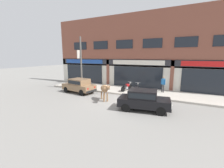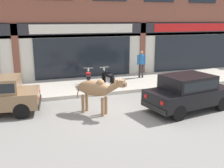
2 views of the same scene
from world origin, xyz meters
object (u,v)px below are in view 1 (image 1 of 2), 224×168
(car_0, at_px, (79,85))
(motorcycle_0, at_px, (127,87))
(utility_pole, at_px, (81,63))
(cow, at_px, (105,89))
(car_1, at_px, (143,99))
(pedestrian, at_px, (163,83))
(motorcycle_1, at_px, (136,88))

(car_0, height_order, motorcycle_0, car_0)
(utility_pole, bearing_deg, cow, -29.90)
(car_1, bearing_deg, utility_pole, 157.53)
(cow, bearing_deg, utility_pole, 150.10)
(car_0, bearing_deg, car_1, -15.29)
(car_1, distance_m, utility_pole, 8.98)
(car_0, distance_m, pedestrian, 8.60)
(car_1, xyz_separation_m, motorcycle_1, (-1.94, 4.39, -0.26))
(cow, height_order, car_1, cow)
(car_0, bearing_deg, cow, -18.25)
(motorcycle_0, xyz_separation_m, pedestrian, (3.51, 1.04, 0.60))
(motorcycle_0, bearing_deg, pedestrian, 16.59)
(cow, xyz_separation_m, motorcycle_1, (1.65, 3.62, -0.45))
(car_0, xyz_separation_m, car_1, (7.38, -2.02, 0.00))
(car_0, bearing_deg, motorcycle_1, 23.53)
(motorcycle_1, height_order, utility_pole, utility_pole)
(car_0, distance_m, utility_pole, 2.64)
(utility_pole, bearing_deg, motorcycle_0, 12.37)
(car_0, height_order, car_1, same)
(cow, relative_size, motorcycle_0, 0.94)
(utility_pole, bearing_deg, motorcycle_1, 9.86)
(motorcycle_0, bearing_deg, motorcycle_1, -2.23)
(cow, relative_size, car_1, 0.44)
(utility_pole, bearing_deg, car_1, -22.47)
(car_1, bearing_deg, motorcycle_1, 113.90)
(cow, relative_size, car_0, 0.45)
(car_0, bearing_deg, utility_pole, 116.80)
(car_1, bearing_deg, car_0, 164.71)
(cow, relative_size, utility_pole, 0.30)
(cow, relative_size, pedestrian, 1.05)
(car_1, height_order, pedestrian, pedestrian)
(cow, bearing_deg, car_0, 161.75)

